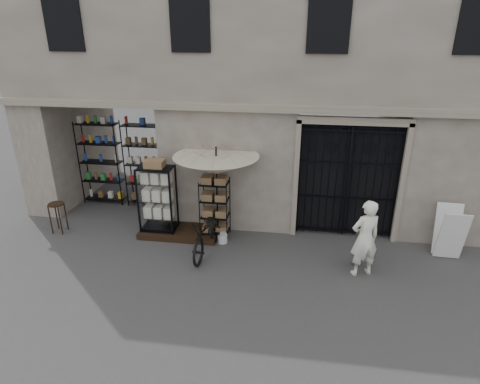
% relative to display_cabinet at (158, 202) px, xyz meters
% --- Properties ---
extents(ground, '(80.00, 80.00, 0.00)m').
position_rel_display_cabinet_xyz_m(ground, '(2.91, -1.50, -0.90)').
color(ground, black).
rests_on(ground, ground).
extents(main_building, '(14.00, 4.00, 9.00)m').
position_rel_display_cabinet_xyz_m(main_building, '(2.91, 2.50, 3.60)').
color(main_building, gray).
rests_on(main_building, ground).
extents(shop_recess, '(3.00, 1.70, 3.00)m').
position_rel_display_cabinet_xyz_m(shop_recess, '(-1.59, 1.30, 0.60)').
color(shop_recess, black).
rests_on(shop_recess, ground).
extents(shop_shelving, '(2.70, 0.50, 2.50)m').
position_rel_display_cabinet_xyz_m(shop_shelving, '(-1.64, 1.80, 0.35)').
color(shop_shelving, black).
rests_on(shop_shelving, ground).
extents(iron_gate, '(2.50, 0.21, 3.00)m').
position_rel_display_cabinet_xyz_m(iron_gate, '(4.66, 0.77, 0.60)').
color(iron_gate, black).
rests_on(iron_gate, ground).
extents(step_platform, '(2.00, 0.90, 0.15)m').
position_rel_display_cabinet_xyz_m(step_platform, '(0.51, 0.05, -0.83)').
color(step_platform, black).
rests_on(step_platform, ground).
extents(display_cabinet, '(0.84, 0.53, 1.82)m').
position_rel_display_cabinet_xyz_m(display_cabinet, '(0.00, 0.00, 0.00)').
color(display_cabinet, black).
rests_on(display_cabinet, step_platform).
extents(wire_rack, '(0.69, 0.49, 1.55)m').
position_rel_display_cabinet_xyz_m(wire_rack, '(1.44, 0.10, -0.14)').
color(wire_rack, black).
rests_on(wire_rack, ground).
extents(market_umbrella, '(2.11, 2.14, 2.90)m').
position_rel_display_cabinet_xyz_m(market_umbrella, '(1.53, -0.00, 1.18)').
color(market_umbrella, black).
rests_on(market_umbrella, ground).
extents(white_bucket, '(0.32, 0.32, 0.24)m').
position_rel_display_cabinet_xyz_m(white_bucket, '(1.68, -0.19, -0.79)').
color(white_bucket, silver).
rests_on(white_bucket, ground).
extents(bicycle, '(0.74, 1.05, 1.89)m').
position_rel_display_cabinet_xyz_m(bicycle, '(1.41, -0.67, -0.90)').
color(bicycle, black).
rests_on(bicycle, ground).
extents(wooden_stool, '(0.39, 0.39, 0.81)m').
position_rel_display_cabinet_xyz_m(wooden_stool, '(-2.64, -0.26, -0.48)').
color(wooden_stool, black).
rests_on(wooden_stool, ground).
extents(steel_bollard, '(0.18, 0.18, 0.88)m').
position_rel_display_cabinet_xyz_m(steel_bollard, '(4.86, -0.80, -0.46)').
color(steel_bollard, '#5D5E60').
rests_on(steel_bollard, ground).
extents(shopkeeper, '(1.23, 1.85, 0.42)m').
position_rel_display_cabinet_xyz_m(shopkeeper, '(4.92, -1.09, -0.90)').
color(shopkeeper, white).
rests_on(shopkeeper, ground).
extents(easel_sign, '(0.60, 0.69, 1.22)m').
position_rel_display_cabinet_xyz_m(easel_sign, '(6.96, -0.09, -0.28)').
color(easel_sign, silver).
rests_on(easel_sign, ground).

